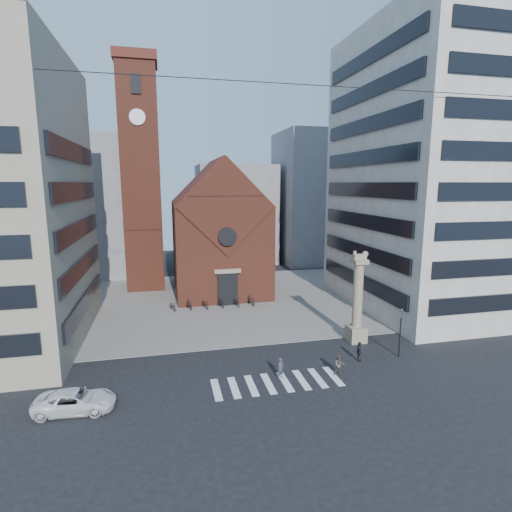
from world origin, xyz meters
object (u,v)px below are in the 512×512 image
(white_car, at_px, (75,401))
(pedestrian_2, at_px, (359,352))
(scooter_0, at_px, (173,306))
(traffic_light, at_px, (400,332))
(pedestrian_0, at_px, (281,368))
(pedestrian_1, at_px, (339,365))
(lion_column, at_px, (357,306))

(white_car, distance_m, pedestrian_2, 21.76)
(white_car, distance_m, scooter_0, 21.03)
(pedestrian_2, bearing_deg, traffic_light, -72.74)
(pedestrian_0, xyz_separation_m, pedestrian_1, (4.59, -0.47, -0.00))
(lion_column, xyz_separation_m, pedestrian_1, (-4.42, -5.92, -2.62))
(pedestrian_1, relative_size, pedestrian_2, 0.99)
(traffic_light, relative_size, scooter_0, 2.19)
(traffic_light, bearing_deg, scooter_0, 137.17)
(white_car, height_order, pedestrian_2, pedestrian_2)
(pedestrian_0, xyz_separation_m, scooter_0, (-7.61, 18.70, -0.27))
(lion_column, xyz_separation_m, pedestrian_0, (-9.01, -5.45, -2.62))
(traffic_light, xyz_separation_m, scooter_0, (-18.61, 17.25, -1.72))
(traffic_light, bearing_deg, pedestrian_2, 179.96)
(lion_column, height_order, white_car, lion_column)
(pedestrian_2, relative_size, scooter_0, 0.86)
(traffic_light, xyz_separation_m, white_car, (-25.33, -2.68, -1.58))
(white_car, bearing_deg, pedestrian_0, -80.57)
(pedestrian_0, bearing_deg, pedestrian_1, -40.21)
(white_car, bearing_deg, pedestrian_2, -78.40)
(lion_column, relative_size, pedestrian_1, 5.19)
(scooter_0, bearing_deg, lion_column, -56.77)
(pedestrian_0, relative_size, pedestrian_1, 1.00)
(lion_column, xyz_separation_m, white_car, (-23.33, -6.68, -2.75))
(white_car, relative_size, pedestrian_0, 3.03)
(lion_column, bearing_deg, pedestrian_2, -113.56)
(pedestrian_1, bearing_deg, lion_column, 65.15)
(lion_column, distance_m, traffic_light, 4.62)
(pedestrian_1, bearing_deg, white_car, -165.81)
(pedestrian_1, bearing_deg, traffic_light, 28.57)
(traffic_light, height_order, pedestrian_1, traffic_light)
(pedestrian_1, distance_m, scooter_0, 22.73)
(traffic_light, height_order, pedestrian_0, traffic_light)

